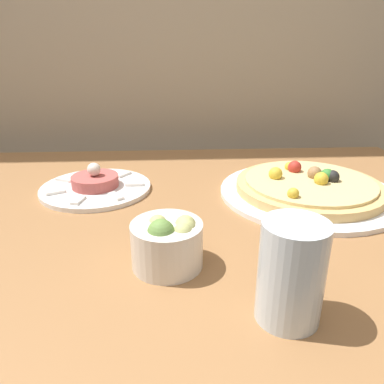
% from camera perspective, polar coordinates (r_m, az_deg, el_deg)
% --- Properties ---
extents(dining_table, '(1.31, 0.85, 0.79)m').
position_cam_1_polar(dining_table, '(0.79, -4.03, -9.56)').
color(dining_table, olive).
rests_on(dining_table, ground_plane).
extents(pizza_plate, '(0.37, 0.37, 0.06)m').
position_cam_1_polar(pizza_plate, '(0.84, 17.34, 0.60)').
color(pizza_plate, white).
rests_on(pizza_plate, dining_table).
extents(tartare_plate, '(0.24, 0.24, 0.06)m').
position_cam_1_polar(tartare_plate, '(0.85, -14.47, 0.96)').
color(tartare_plate, white).
rests_on(tartare_plate, dining_table).
extents(small_bowl, '(0.10, 0.10, 0.08)m').
position_cam_1_polar(small_bowl, '(0.55, -3.71, -7.64)').
color(small_bowl, silver).
rests_on(small_bowl, dining_table).
extents(drinking_glass, '(0.08, 0.08, 0.13)m').
position_cam_1_polar(drinking_glass, '(0.45, 14.89, -11.74)').
color(drinking_glass, silver).
rests_on(drinking_glass, dining_table).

